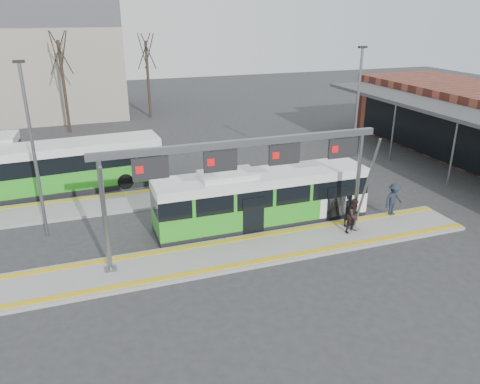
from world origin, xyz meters
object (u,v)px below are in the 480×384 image
(passenger_a, at_px, (349,210))
(passenger_b, at_px, (354,216))
(gantry, at_px, (246,163))
(passenger_c, at_px, (394,199))
(hero_bus, at_px, (262,199))

(passenger_a, height_order, passenger_b, passenger_b)
(gantry, height_order, passenger_c, gantry)
(passenger_a, bearing_deg, gantry, 175.13)
(passenger_a, bearing_deg, passenger_c, -2.22)
(passenger_c, bearing_deg, hero_bus, 153.32)
(passenger_a, bearing_deg, hero_bus, 143.22)
(passenger_b, relative_size, passenger_c, 0.97)
(hero_bus, bearing_deg, gantry, -125.51)
(hero_bus, height_order, passenger_a, hero_bus)
(passenger_c, bearing_deg, passenger_b, -173.82)
(passenger_c, bearing_deg, passenger_a, 174.10)
(hero_bus, height_order, passenger_c, hero_bus)
(gantry, distance_m, passenger_b, 6.51)
(hero_bus, bearing_deg, passenger_b, -35.99)
(gantry, bearing_deg, passenger_a, 4.61)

